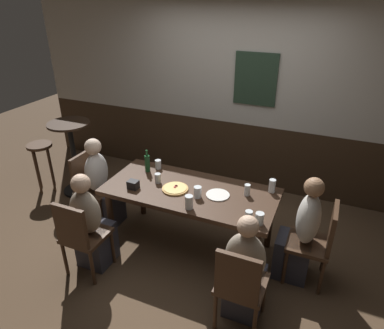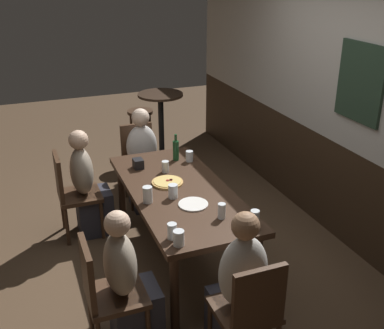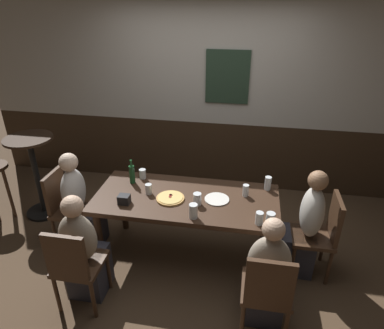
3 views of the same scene
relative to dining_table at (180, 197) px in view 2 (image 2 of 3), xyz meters
name	(u,v)px [view 2 (image 2 of 3)]	position (x,y,z in m)	size (l,w,h in m)	color
ground_plane	(180,260)	(0.00, 0.00, -0.66)	(12.00, 12.00, 0.00)	#4C3826
wall_back	(345,107)	(0.00, 1.65, 0.64)	(6.40, 0.13, 2.60)	#332316
dining_table	(180,197)	(0.00, 0.00, 0.00)	(1.84, 0.83, 0.74)	#382316
chair_right_near	(105,290)	(0.81, -0.83, -0.16)	(0.40, 0.40, 0.88)	#422B1C
chair_head_east	(250,309)	(1.33, 0.00, -0.16)	(0.40, 0.40, 0.88)	#422B1C
chair_head_west	(140,159)	(-1.33, 0.00, -0.16)	(0.40, 0.40, 0.88)	#422B1C
chair_left_near	(72,191)	(-0.81, -0.83, -0.16)	(0.40, 0.40, 0.88)	#422B1C
person_right_near	(129,290)	(0.81, -0.67, -0.21)	(0.34, 0.37, 1.09)	#2D2D38
person_head_east	(238,296)	(1.17, 0.00, -0.18)	(0.37, 0.34, 1.15)	#2D2D38
person_head_west	(144,166)	(-1.17, 0.00, -0.19)	(0.37, 0.34, 1.12)	#2D2D38
person_left_near	(89,191)	(-0.81, -0.67, -0.20)	(0.34, 0.37, 1.10)	#2D2D38
pizza	(167,182)	(-0.15, -0.06, 0.09)	(0.28, 0.28, 0.03)	tan
tumbler_water	(255,220)	(0.80, 0.30, 0.14)	(0.07, 0.07, 0.14)	silver
pint_glass_pale	(179,239)	(0.82, -0.30, 0.13)	(0.08, 0.08, 0.11)	silver
pint_glass_amber	(165,167)	(-0.38, 0.00, 0.13)	(0.07, 0.07, 0.11)	silver
highball_clear	(172,232)	(0.72, -0.31, 0.13)	(0.07, 0.07, 0.12)	silver
pint_glass_stout	(189,157)	(-0.54, 0.30, 0.13)	(0.07, 0.07, 0.11)	silver
beer_glass_tall	(173,192)	(0.13, -0.10, 0.14)	(0.08, 0.08, 0.12)	silver
tumbler_short	(222,211)	(0.58, 0.13, 0.14)	(0.06, 0.06, 0.12)	silver
beer_glass_half	(148,195)	(0.13, -0.32, 0.14)	(0.08, 0.08, 0.14)	silver
beer_bottle_green	(176,150)	(-0.62, 0.19, 0.19)	(0.06, 0.06, 0.27)	#194723
plate_white_large	(193,204)	(0.31, 0.01, 0.09)	(0.24, 0.24, 0.01)	white
condiment_caddy	(138,164)	(-0.57, -0.21, 0.13)	(0.11, 0.09, 0.09)	black
side_bar_table	(161,127)	(-1.97, 0.46, -0.04)	(0.56, 0.56, 1.05)	black
bar_stool	(140,122)	(-2.42, 0.31, -0.09)	(0.34, 0.34, 0.72)	#422B1C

